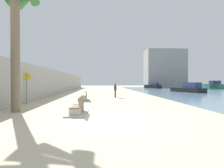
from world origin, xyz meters
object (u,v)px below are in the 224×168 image
boat_distant (189,89)px  boat_mid_bay (212,85)px  pedestrian_sign (27,84)px  bench_far (84,98)px  person_walking (115,89)px  palm_tree (16,10)px  bench_near (77,110)px  boat_far_right (153,86)px

boat_distant → boat_mid_bay: (16.51, 18.60, 0.19)m
pedestrian_sign → bench_far: bearing=25.0°
person_walking → boat_distant: bearing=34.3°
palm_tree → pedestrian_sign: palm_tree is taller
bench_near → bench_far: (-0.28, 7.13, 0.00)m
palm_tree → boat_mid_bay: 52.67m
bench_near → palm_tree: bearing=164.4°
person_walking → pedestrian_sign: bearing=-144.8°
person_walking → boat_mid_bay: 40.94m
boat_far_right → pedestrian_sign: (-20.75, -33.80, 1.00)m
bench_far → person_walking: (3.28, 3.38, 0.73)m
palm_tree → bench_far: palm_tree is taller
boat_far_right → boat_distant: bearing=-88.3°
boat_far_right → boat_distant: boat_distant is taller
bench_near → person_walking: person_walking is taller
person_walking → boat_mid_bay: size_ratio=0.23×
boat_far_right → pedestrian_sign: bearing=-121.5°
bench_near → person_walking: 10.96m
boat_mid_bay → bench_far: bearing=-136.9°
person_walking → boat_far_right: person_walking is taller
person_walking → boat_mid_bay: (30.03, 27.83, -0.13)m
person_walking → boat_far_right: size_ratio=0.30×
palm_tree → boat_far_right: 42.98m
bench_far → person_walking: person_walking is taller
palm_tree → bench_far: size_ratio=3.69×
bench_near → bench_far: size_ratio=0.97×
boat_far_right → boat_mid_bay: 17.07m
person_walking → boat_far_right: 31.15m
bench_far → boat_mid_bay: 45.65m
palm_tree → bench_near: (3.79, -1.06, -5.87)m
bench_far → person_walking: 4.77m
bench_near → person_walking: bearing=74.1°
bench_far → person_walking: size_ratio=1.31×
bench_far → boat_far_right: 35.63m
pedestrian_sign → boat_distant: bearing=34.6°
bench_near → boat_far_right: bearing=67.7°
bench_near → boat_distant: 25.75m
boat_far_right → pedestrian_sign: size_ratio=2.10×
boat_mid_bay → pedestrian_sign: 50.40m
boat_far_right → boat_mid_bay: size_ratio=0.78×
palm_tree → bench_near: size_ratio=3.80×
bench_far → palm_tree: bearing=-120.0°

